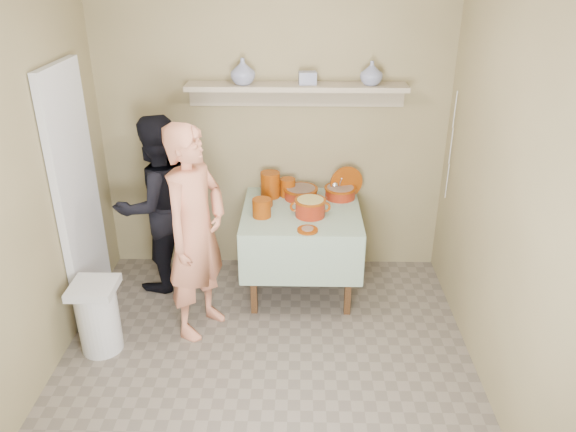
{
  "coord_description": "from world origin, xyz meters",
  "views": [
    {
      "loc": [
        0.23,
        -2.94,
        2.7
      ],
      "look_at": [
        0.15,
        0.75,
        0.95
      ],
      "focal_mm": 35.0,
      "sensor_mm": 36.0,
      "label": 1
    }
  ],
  "objects_px": {
    "person_helper": "(158,205)",
    "serving_table": "(301,222)",
    "person_cook": "(196,233)",
    "cazuela_rice": "(310,206)",
    "trash_bin": "(98,316)"
  },
  "relations": [
    {
      "from": "cazuela_rice",
      "to": "trash_bin",
      "type": "distance_m",
      "value": 1.81
    },
    {
      "from": "person_cook",
      "to": "cazuela_rice",
      "type": "relative_size",
      "value": 5.02
    },
    {
      "from": "serving_table",
      "to": "trash_bin",
      "type": "height_order",
      "value": "serving_table"
    },
    {
      "from": "serving_table",
      "to": "cazuela_rice",
      "type": "relative_size",
      "value": 2.95
    },
    {
      "from": "person_cook",
      "to": "person_helper",
      "type": "xyz_separation_m",
      "value": [
        -0.43,
        0.63,
        -0.06
      ]
    },
    {
      "from": "person_cook",
      "to": "serving_table",
      "type": "xyz_separation_m",
      "value": [
        0.78,
        0.58,
        -0.19
      ]
    },
    {
      "from": "person_helper",
      "to": "serving_table",
      "type": "height_order",
      "value": "person_helper"
    },
    {
      "from": "serving_table",
      "to": "trash_bin",
      "type": "bearing_deg",
      "value": -149.62
    },
    {
      "from": "person_cook",
      "to": "trash_bin",
      "type": "xyz_separation_m",
      "value": [
        -0.7,
        -0.29,
        -0.54
      ]
    },
    {
      "from": "person_helper",
      "to": "cazuela_rice",
      "type": "xyz_separation_m",
      "value": [
        1.28,
        -0.17,
        0.08
      ]
    },
    {
      "from": "serving_table",
      "to": "trash_bin",
      "type": "xyz_separation_m",
      "value": [
        -1.48,
        -0.87,
        -0.36
      ]
    },
    {
      "from": "cazuela_rice",
      "to": "trash_bin",
      "type": "height_order",
      "value": "cazuela_rice"
    },
    {
      "from": "serving_table",
      "to": "cazuela_rice",
      "type": "height_order",
      "value": "cazuela_rice"
    },
    {
      "from": "person_helper",
      "to": "cazuela_rice",
      "type": "distance_m",
      "value": 1.29
    },
    {
      "from": "serving_table",
      "to": "person_helper",
      "type": "bearing_deg",
      "value": 177.58
    }
  ]
}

